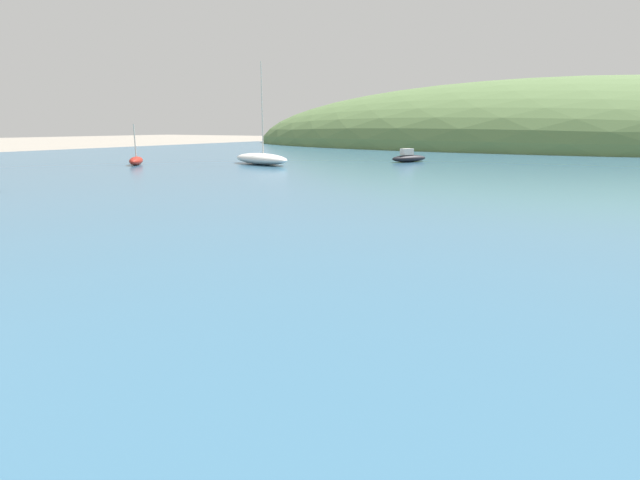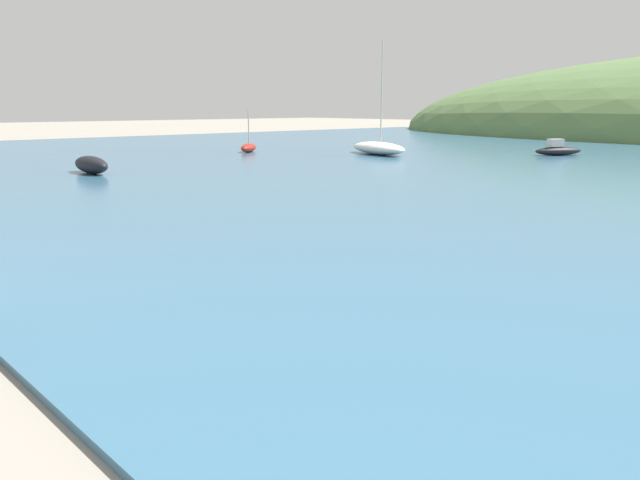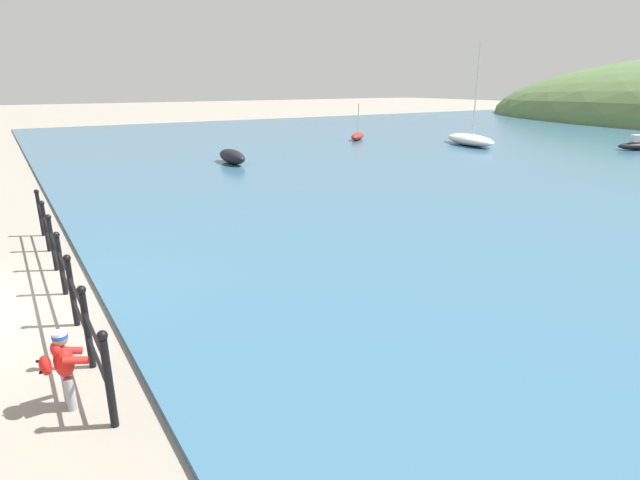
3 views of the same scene
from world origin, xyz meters
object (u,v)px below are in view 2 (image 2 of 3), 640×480
boat_red_dinghy (249,147)px  boat_mid_harbor (91,165)px  boat_blue_hull (558,150)px  boat_green_fishing (378,148)px

boat_red_dinghy → boat_mid_harbor: boat_red_dinghy is taller
boat_blue_hull → boat_red_dinghy: size_ratio=1.18×
boat_green_fishing → boat_mid_harbor: (-0.95, -15.33, -0.01)m
boat_green_fishing → boat_mid_harbor: size_ratio=2.19×
boat_blue_hull → boat_mid_harbor: 23.06m
boat_mid_harbor → boat_green_fishing: bearing=86.5°
boat_red_dinghy → boat_mid_harbor: size_ratio=0.89×
boat_mid_harbor → boat_red_dinghy: bearing=114.7°
boat_blue_hull → boat_red_dinghy: boat_red_dinghy is taller
boat_red_dinghy → boat_mid_harbor: 12.43m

